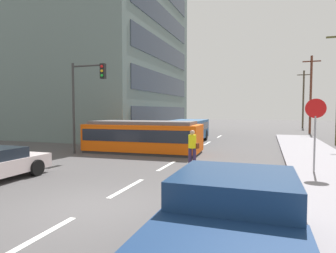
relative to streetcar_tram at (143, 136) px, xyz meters
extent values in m
plane|color=#4B4849|center=(2.74, 0.53, -0.99)|extent=(120.00, 120.00, 0.00)
cube|color=gray|center=(9.54, -3.47, -0.92)|extent=(3.20, 36.00, 0.14)
cube|color=silver|center=(2.74, -11.47, -0.98)|extent=(0.16, 2.40, 0.01)
cube|color=silver|center=(2.74, -7.47, -0.98)|extent=(0.16, 2.40, 0.01)
cube|color=silver|center=(2.74, -3.47, -0.98)|extent=(0.16, 2.40, 0.01)
cube|color=silver|center=(2.74, 6.00, -0.98)|extent=(0.16, 2.40, 0.01)
cube|color=silver|center=(2.74, 12.00, -0.98)|extent=(0.16, 2.40, 0.01)
cube|color=slate|center=(-11.40, 11.10, 10.21)|extent=(17.52, 17.26, 22.40)
cube|color=#2D3847|center=(-2.62, 11.10, 0.93)|extent=(0.06, 14.67, 1.92)
cube|color=#2D3847|center=(-2.62, 11.10, 4.13)|extent=(0.06, 14.67, 1.92)
cube|color=#2D3847|center=(-2.62, 11.10, 7.33)|extent=(0.06, 14.67, 1.92)
cube|color=#2D3847|center=(-2.62, 11.10, 10.53)|extent=(0.06, 14.67, 1.92)
cube|color=#E9520A|center=(0.00, 0.00, -0.06)|extent=(7.07, 2.81, 1.56)
cube|color=#2D2D2D|center=(0.00, 0.00, -0.91)|extent=(6.92, 2.68, 0.15)
cube|color=#5A5658|center=(0.00, 0.00, 0.83)|extent=(6.35, 2.41, 0.20)
cube|color=#1E232D|center=(0.00, 0.00, 0.13)|extent=(6.79, 2.84, 0.69)
cube|color=#2D547E|center=(1.09, 6.26, 0.04)|extent=(2.68, 5.68, 1.46)
cube|color=black|center=(1.18, 3.51, 0.26)|extent=(2.25, 0.19, 0.88)
cube|color=black|center=(1.09, 6.26, 0.31)|extent=(2.69, 4.84, 0.58)
cylinder|color=black|center=(1.15, 4.47, -0.54)|extent=(2.58, 0.98, 0.90)
cylinder|color=black|center=(1.03, 8.05, -0.54)|extent=(2.58, 0.98, 0.90)
cylinder|color=#33244B|center=(3.79, -3.25, -0.56)|extent=(0.16, 0.16, 0.85)
cylinder|color=#33244B|center=(3.99, -3.25, -0.56)|extent=(0.16, 0.16, 0.85)
cylinder|color=yellow|center=(3.89, -3.25, 0.16)|extent=(0.36, 0.36, 0.60)
sphere|color=tan|center=(3.89, -3.25, 0.57)|extent=(0.22, 0.22, 0.22)
cube|color=maroon|center=(4.11, -3.20, -0.04)|extent=(0.15, 0.22, 0.24)
cube|color=navy|center=(6.61, -11.70, -0.31)|extent=(2.04, 5.01, 0.65)
cube|color=navy|center=(6.61, -11.15, 0.29)|extent=(1.91, 1.91, 0.55)
cylinder|color=black|center=(5.60, -10.21, -0.59)|extent=(0.29, 0.80, 0.80)
cylinder|color=black|center=(7.60, -10.20, -0.59)|extent=(0.29, 0.80, 0.80)
cylinder|color=black|center=(-3.30, -7.03, -0.67)|extent=(0.22, 0.64, 0.64)
cylinder|color=black|center=(-1.41, -7.02, -0.67)|extent=(0.22, 0.64, 0.64)
cylinder|color=gray|center=(8.86, -3.42, 0.25)|extent=(0.07, 0.07, 2.20)
cylinder|color=red|center=(8.86, -3.42, 1.65)|extent=(0.76, 0.04, 0.76)
cylinder|color=#333333|center=(-3.69, -1.65, 1.66)|extent=(0.14, 0.14, 5.30)
cylinder|color=#333333|center=(-2.68, -1.65, 4.11)|extent=(2.02, 0.10, 0.10)
cube|color=black|center=(-1.68, -1.65, 3.76)|extent=(0.28, 0.24, 0.84)
sphere|color=red|center=(-1.68, -1.78, 4.01)|extent=(0.16, 0.16, 0.16)
sphere|color=gold|center=(-1.68, -1.78, 3.76)|extent=(0.16, 0.16, 0.16)
sphere|color=green|center=(-1.68, -1.78, 3.51)|extent=(0.16, 0.16, 0.16)
cylinder|color=brown|center=(11.49, 18.75, 3.20)|extent=(0.24, 0.24, 8.39)
cube|color=brown|center=(11.49, 18.75, 6.80)|extent=(1.80, 0.12, 0.12)
cylinder|color=#4F4434|center=(11.92, 29.54, 3.09)|extent=(0.24, 0.24, 8.16)
cube|color=#4F4434|center=(11.92, 29.54, 6.57)|extent=(1.80, 0.12, 0.12)
camera|label=1|loc=(7.08, -15.93, 1.59)|focal=30.93mm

